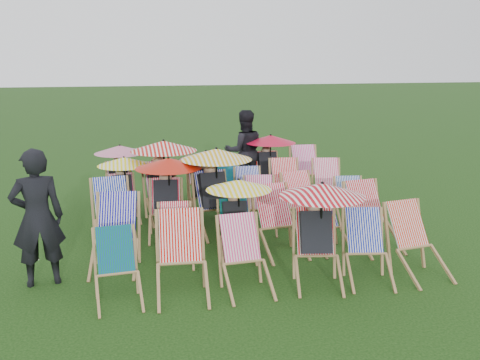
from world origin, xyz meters
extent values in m
plane|color=black|center=(0.00, 0.00, 0.00)|extent=(100.00, 100.00, 0.00)
cube|color=#096734|center=(-2.07, -1.97, 0.60)|extent=(0.47, 0.36, 0.54)
cube|color=red|center=(-1.24, -1.92, 0.70)|extent=(0.56, 0.43, 0.63)
cube|color=#F03078|center=(-0.47, -1.98, 0.64)|extent=(0.50, 0.38, 0.57)
cube|color=red|center=(0.57, -2.01, 0.66)|extent=(0.56, 0.46, 0.59)
cube|color=black|center=(0.56, -2.06, 0.65)|extent=(0.49, 0.50, 0.62)
sphere|color=tan|center=(0.58, -1.96, 0.98)|extent=(0.22, 0.22, 0.22)
cylinder|color=black|center=(0.61, -2.11, 0.93)|extent=(0.03, 0.03, 0.72)
cone|color=#B30912|center=(0.61, -2.11, 1.26)|extent=(1.13, 1.13, 0.17)
cube|color=#0816A5|center=(1.27, -2.06, 0.63)|extent=(0.54, 0.44, 0.57)
cube|color=red|center=(1.94, -2.03, 0.67)|extent=(0.55, 0.44, 0.60)
cube|color=#0D079F|center=(-2.03, -0.83, 0.71)|extent=(0.59, 0.47, 0.64)
cube|color=red|center=(-1.20, -0.82, 0.57)|extent=(0.46, 0.36, 0.51)
cube|color=#0B7432|center=(-0.29, -0.85, 0.57)|extent=(0.45, 0.35, 0.51)
cube|color=black|center=(-0.29, -0.90, 0.57)|extent=(0.39, 0.40, 0.54)
sphere|color=tan|center=(-0.29, -0.81, 0.85)|extent=(0.19, 0.19, 0.19)
cylinder|color=black|center=(-0.24, -0.94, 0.81)|extent=(0.03, 0.03, 0.63)
cone|color=yellow|center=(-0.24, -0.94, 1.10)|extent=(0.99, 0.99, 0.15)
cube|color=red|center=(0.35, -0.77, 0.70)|extent=(0.57, 0.45, 0.62)
cube|color=#0708A3|center=(1.16, -0.82, 0.57)|extent=(0.47, 0.37, 0.51)
cube|color=red|center=(1.85, -0.88, 0.70)|extent=(0.57, 0.45, 0.63)
cube|color=#071A9F|center=(-2.13, 0.26, 0.70)|extent=(0.57, 0.45, 0.63)
cube|color=red|center=(-1.21, 0.38, 0.64)|extent=(0.52, 0.41, 0.58)
cube|color=black|center=(-1.22, 0.33, 0.64)|extent=(0.45, 0.46, 0.61)
sphere|color=tan|center=(-1.21, 0.43, 0.96)|extent=(0.21, 0.21, 0.21)
cylinder|color=black|center=(-1.16, 0.28, 0.91)|extent=(0.03, 0.03, 0.71)
cone|color=red|center=(-1.16, 0.28, 1.23)|extent=(1.11, 1.11, 0.17)
cube|color=#070B91|center=(-0.43, 0.40, 0.70)|extent=(0.58, 0.46, 0.63)
cube|color=black|center=(-0.42, 0.35, 0.70)|extent=(0.50, 0.51, 0.66)
sphere|color=tan|center=(-0.43, 0.46, 1.05)|extent=(0.23, 0.23, 0.23)
cylinder|color=black|center=(-0.35, 0.31, 0.99)|extent=(0.03, 0.03, 0.77)
cone|color=#DFA20B|center=(-0.35, 0.31, 1.35)|extent=(1.21, 1.21, 0.19)
cube|color=#DF2C7E|center=(0.42, 0.35, 0.63)|extent=(0.53, 0.43, 0.56)
cube|color=red|center=(1.12, 0.25, 0.66)|extent=(0.56, 0.45, 0.60)
cube|color=navy|center=(2.07, 0.20, 0.58)|extent=(0.49, 0.39, 0.52)
cube|color=#F7316F|center=(-1.94, 1.46, 0.57)|extent=(0.46, 0.36, 0.51)
cube|color=black|center=(-1.93, 1.42, 0.57)|extent=(0.40, 0.41, 0.53)
sphere|color=tan|center=(-1.94, 1.51, 0.85)|extent=(0.19, 0.19, 0.19)
cylinder|color=black|center=(-1.88, 1.39, 0.80)|extent=(0.03, 0.03, 0.62)
cone|color=#FFEC0D|center=(-1.88, 1.39, 1.09)|extent=(0.98, 0.98, 0.15)
cube|color=#EA2E97|center=(-1.23, 1.41, 0.71)|extent=(0.58, 0.46, 0.64)
cube|color=black|center=(-1.22, 1.36, 0.71)|extent=(0.51, 0.52, 0.67)
sphere|color=tan|center=(-1.24, 1.47, 1.06)|extent=(0.23, 0.23, 0.23)
cylinder|color=black|center=(-1.15, 1.33, 1.00)|extent=(0.03, 0.03, 0.78)
cone|color=red|center=(-1.15, 1.33, 1.36)|extent=(1.22, 1.22, 0.19)
cube|color=navy|center=(-0.41, 1.44, 0.60)|extent=(0.48, 0.37, 0.54)
cube|color=black|center=(-0.41, 1.39, 0.60)|extent=(0.41, 0.42, 0.56)
sphere|color=tan|center=(-0.42, 1.49, 0.89)|extent=(0.20, 0.20, 0.20)
cylinder|color=black|center=(-0.35, 1.36, 0.84)|extent=(0.03, 0.03, 0.66)
cone|color=pink|center=(-0.35, 1.36, 1.14)|extent=(1.03, 1.03, 0.16)
cube|color=#07139A|center=(0.47, 1.36, 0.60)|extent=(0.47, 0.36, 0.54)
cube|color=red|center=(1.26, 1.49, 0.67)|extent=(0.54, 0.42, 0.60)
cube|color=#E72E60|center=(2.14, 1.46, 0.65)|extent=(0.55, 0.45, 0.58)
cube|color=#EF2F72|center=(-1.99, 2.52, 0.59)|extent=(0.46, 0.35, 0.53)
cube|color=black|center=(-1.99, 2.47, 0.59)|extent=(0.39, 0.40, 0.56)
sphere|color=tan|center=(-1.99, 2.56, 0.89)|extent=(0.20, 0.20, 0.20)
cylinder|color=black|center=(-1.94, 2.43, 0.84)|extent=(0.03, 0.03, 0.65)
cone|color=#D06A8D|center=(-1.94, 2.43, 1.14)|extent=(1.03, 1.03, 0.16)
cube|color=#096437|center=(-1.06, 2.60, 0.59)|extent=(0.49, 0.39, 0.53)
cube|color=#FB3284|center=(-0.30, 2.52, 0.63)|extent=(0.48, 0.36, 0.57)
cube|color=#0A6F3A|center=(0.31, 2.59, 0.57)|extent=(0.44, 0.33, 0.51)
cube|color=red|center=(1.22, 2.67, 0.64)|extent=(0.49, 0.36, 0.57)
cube|color=black|center=(1.21, 2.62, 0.63)|extent=(0.41, 0.42, 0.60)
sphere|color=tan|center=(1.22, 2.72, 0.95)|extent=(0.21, 0.21, 0.21)
cylinder|color=black|center=(1.27, 2.58, 0.90)|extent=(0.03, 0.03, 0.70)
cone|color=#BB0A29|center=(1.27, 2.58, 1.22)|extent=(1.10, 1.10, 0.17)
cube|color=#F43099|center=(2.10, 2.68, 0.71)|extent=(0.55, 0.42, 0.63)
imported|color=black|center=(-3.04, -1.42, 0.92)|extent=(0.74, 0.55, 1.84)
imported|color=black|center=(0.75, 2.88, 0.92)|extent=(0.91, 0.71, 1.83)
camera|label=1|loc=(-1.96, -8.49, 2.95)|focal=40.00mm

